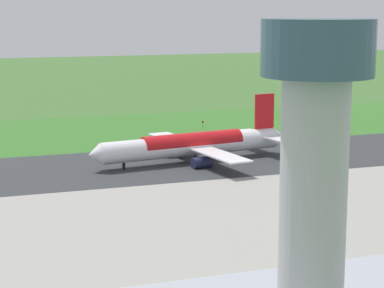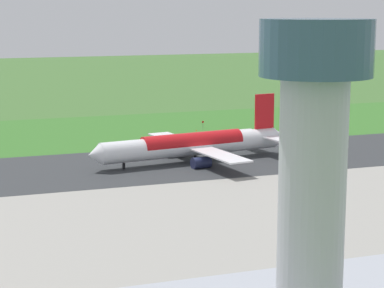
{
  "view_description": "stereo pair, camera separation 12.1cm",
  "coord_description": "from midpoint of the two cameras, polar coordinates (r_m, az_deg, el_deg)",
  "views": [
    {
      "loc": [
        73.54,
        170.21,
        37.9
      ],
      "look_at": [
        13.35,
        0.0,
        4.5
      ],
      "focal_mm": 69.67,
      "sensor_mm": 36.0,
      "label": 1
    },
    {
      "loc": [
        73.42,
        170.25,
        37.9
      ],
      "look_at": [
        13.35,
        0.0,
        4.5
      ],
      "focal_mm": 69.67,
      "sensor_mm": 36.0,
      "label": 2
    }
  ],
  "objects": [
    {
      "name": "ground_plane",
      "position": [
        189.25,
        3.83,
        -1.1
      ],
      "size": [
        800.0,
        800.0,
        0.0
      ],
      "primitive_type": "plane",
      "color": "#3D662D"
    },
    {
      "name": "runway_asphalt",
      "position": [
        189.24,
        3.83,
        -1.09
      ],
      "size": [
        600.0,
        40.29,
        0.06
      ],
      "primitive_type": "cube",
      "color": "#2D3033",
      "rests_on": "ground"
    },
    {
      "name": "apron_concrete",
      "position": [
        140.79,
        12.93,
        -5.4
      ],
      "size": [
        440.0,
        110.0,
        0.05
      ],
      "primitive_type": "cube",
      "color": "gray",
      "rests_on": "ground"
    },
    {
      "name": "grass_verge_foreground",
      "position": [
        230.15,
        -0.54,
        1.01
      ],
      "size": [
        600.0,
        80.0,
        0.04
      ],
      "primitive_type": "cube",
      "color": "#346B27",
      "rests_on": "ground"
    },
    {
      "name": "airliner_main",
      "position": [
        183.81,
        0.12,
        -0.04
      ],
      "size": [
        54.07,
        44.41,
        15.88
      ],
      "color": "white",
      "rests_on": "ground"
    },
    {
      "name": "no_stopping_sign",
      "position": [
        234.01,
        0.85,
        1.53
      ],
      "size": [
        0.6,
        0.1,
        2.48
      ],
      "color": "slate",
      "rests_on": "ground"
    },
    {
      "name": "traffic_cone_orange",
      "position": [
        229.84,
        0.34,
        1.06
      ],
      "size": [
        0.4,
        0.4,
        0.55
      ],
      "primitive_type": "cone",
      "color": "orange",
      "rests_on": "ground"
    }
  ]
}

